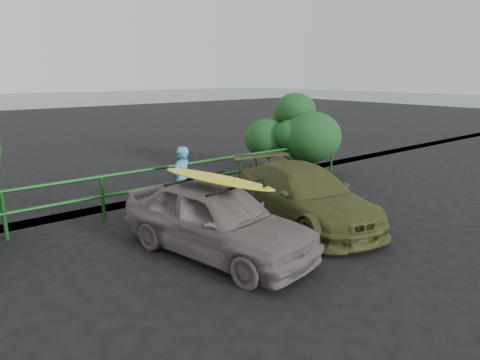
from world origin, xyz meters
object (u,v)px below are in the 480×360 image
(guardrail, at_px, (143,190))
(sedan, at_px, (216,219))
(surfboard, at_px, (216,179))
(man, at_px, (182,180))
(olive_vehicle, at_px, (304,195))

(guardrail, bearing_deg, sedan, -92.05)
(guardrail, height_order, sedan, sedan)
(sedan, height_order, surfboard, surfboard)
(sedan, distance_m, man, 2.59)
(olive_vehicle, xyz_separation_m, man, (-1.78, 2.25, 0.17))
(guardrail, xyz_separation_m, man, (0.66, -0.69, 0.28))
(guardrail, xyz_separation_m, sedan, (-0.11, -3.17, 0.15))
(olive_vehicle, relative_size, man, 2.69)
(guardrail, bearing_deg, surfboard, -92.05)
(sedan, xyz_separation_m, surfboard, (-0.00, 0.00, 0.76))
(olive_vehicle, bearing_deg, guardrail, 143.45)
(sedan, xyz_separation_m, man, (0.78, 2.47, 0.13))
(sedan, bearing_deg, man, 61.71)
(guardrail, height_order, olive_vehicle, olive_vehicle)
(olive_vehicle, height_order, man, man)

